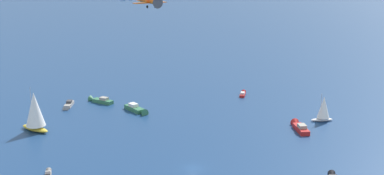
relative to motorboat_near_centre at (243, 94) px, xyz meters
The scene contains 10 objects.
ground_plane 62.43m from the motorboat_near_centre, 35.74° to the left, with size 2000.00×2000.00×0.00m, color navy.
motorboat_near_centre is the anchor object (origin of this frame).
sailboat_far_stbd 34.05m from the motorboat_near_centre, 88.62° to the left, with size 6.42×4.99×8.26m.
motorboat_offshore 57.43m from the motorboat_near_centre, 24.99° to the right, with size 6.15×6.96×2.15m.
motorboat_trailing 36.41m from the motorboat_near_centre, 71.35° to the left, with size 7.06×9.43×2.77m.
motorboat_mid_cluster 47.59m from the motorboat_near_centre, 28.11° to the right, with size 5.23×9.10×2.57m.
sailboat_outer_ring_a 69.52m from the motorboat_near_centre, ahead, with size 6.63×9.90×12.31m.
motorboat_outer_ring_b 80.47m from the motorboat_near_centre, 14.20° to the left, with size 3.39×5.05×1.45m.
motorboat_outer_ring_d 38.56m from the motorboat_near_centre, 10.01° to the right, with size 2.53×9.79×2.84m.
biplane_wingman 79.47m from the motorboat_near_centre, 30.08° to the left, with size 7.30×6.80×3.57m.
Camera 1 is at (69.03, 86.66, 49.32)m, focal length 49.40 mm.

